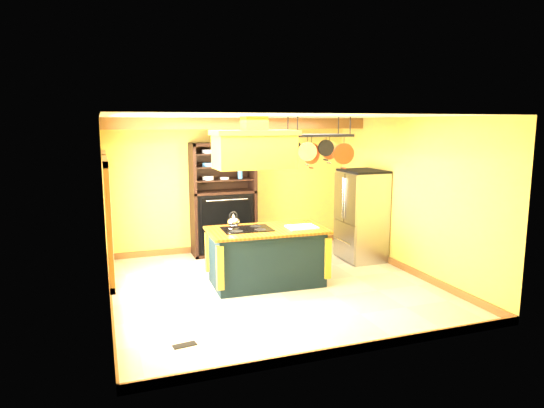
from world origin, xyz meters
TOP-DOWN VIEW (x-y plane):
  - floor at (0.00, 0.00)m, footprint 5.00×5.00m
  - ceiling at (0.00, 0.00)m, footprint 5.00×5.00m
  - wall_back at (0.00, 2.50)m, footprint 5.00×0.02m
  - wall_front at (0.00, -2.50)m, footprint 5.00×0.02m
  - wall_left at (-2.50, 0.00)m, footprint 0.02×5.00m
  - wall_right at (2.50, 0.00)m, footprint 0.02×5.00m
  - ceiling_beam at (0.00, 1.70)m, footprint 5.00×0.15m
  - window_near at (-2.47, -0.80)m, footprint 0.06×1.06m
  - window_far at (-2.47, 0.60)m, footprint 0.06×1.06m
  - kitchen_island at (-0.06, 0.17)m, footprint 1.91×1.11m
  - range_hood at (-0.26, 0.16)m, footprint 1.29×0.73m
  - pot_rack at (0.86, 0.16)m, footprint 1.12×0.51m
  - refrigerator at (2.11, 0.93)m, footprint 0.73×0.86m
  - hutch at (-0.26, 2.26)m, footprint 1.26×0.57m
  - floor_register at (-1.70, -1.63)m, footprint 0.29×0.16m

SIDE VIEW (x-z plane):
  - floor at x=0.00m, z-range 0.00..0.00m
  - floor_register at x=-1.70m, z-range 0.00..0.01m
  - kitchen_island at x=-0.06m, z-range -0.09..1.02m
  - refrigerator at x=2.11m, z-range -0.02..1.66m
  - hutch at x=-0.26m, z-range -0.25..1.98m
  - wall_back at x=0.00m, z-range 0.00..2.70m
  - wall_front at x=0.00m, z-range 0.00..2.70m
  - wall_left at x=-2.50m, z-range 0.00..2.70m
  - wall_right at x=2.50m, z-range 0.00..2.70m
  - window_near at x=-2.47m, z-range 0.62..2.18m
  - window_far at x=-2.47m, z-range 0.62..2.18m
  - range_hood at x=-0.26m, z-range 1.83..2.63m
  - pot_rack at x=0.86m, z-range 1.89..2.66m
  - ceiling_beam at x=0.00m, z-range 2.49..2.69m
  - ceiling at x=0.00m, z-range 2.70..2.70m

